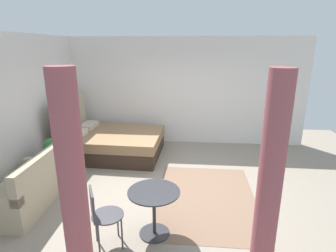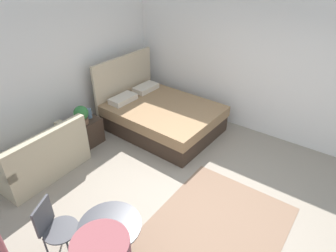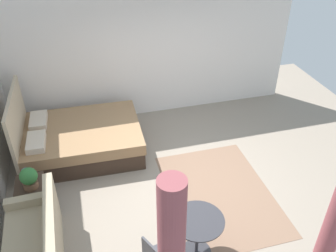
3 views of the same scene
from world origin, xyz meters
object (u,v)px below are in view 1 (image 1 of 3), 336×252
nightstand (54,165)px  couch (28,190)px  bed (112,143)px  vase (54,147)px  cafe_chair_near_window (101,212)px  potted_plant (51,147)px  balcony_table (154,204)px

nightstand → couch: bearing=-174.2°
bed → vase: bed is taller
nightstand → vase: (0.12, 0.02, 0.36)m
couch → vase: couch is taller
vase → cafe_chair_near_window: size_ratio=0.21×
couch → vase: bearing=6.3°
bed → cafe_chair_near_window: (-3.21, -0.82, 0.21)m
nightstand → cafe_chair_near_window: 2.54m
nightstand → potted_plant: 0.47m
nightstand → cafe_chair_near_window: bearing=-138.8°
vase → cafe_chair_near_window: cafe_chair_near_window is taller
bed → balcony_table: 3.25m
potted_plant → cafe_chair_near_window: (-1.80, -1.62, -0.18)m
potted_plant → vase: 0.25m
bed → cafe_chair_near_window: bearing=-165.7°
couch → vase: 1.24m
couch → potted_plant: (0.97, 0.06, 0.41)m
couch → balcony_table: (-0.50, -2.22, 0.18)m
vase → nightstand: bearing=-169.6°
nightstand → balcony_table: balcony_table is taller
couch → balcony_table: 2.28m
potted_plant → vase: bearing=17.2°
nightstand → cafe_chair_near_window: size_ratio=0.61×
bed → potted_plant: bearing=150.3°
bed → couch: bearing=162.8°
bed → cafe_chair_near_window: 3.32m
balcony_table → cafe_chair_near_window: (-0.33, 0.66, 0.05)m
couch → cafe_chair_near_window: couch is taller
couch → potted_plant: 1.06m
potted_plant → balcony_table: 2.73m
nightstand → potted_plant: (-0.10, -0.05, 0.45)m
cafe_chair_near_window → potted_plant: bearing=42.0°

